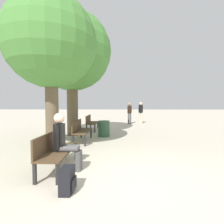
# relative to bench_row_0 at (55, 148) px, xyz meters

# --- Properties ---
(ground_plane) EXTENTS (80.00, 80.00, 0.00)m
(ground_plane) POSITION_rel_bench_row_0_xyz_m (1.66, -0.69, -0.50)
(ground_plane) COLOR beige
(bench_row_0) EXTENTS (0.53, 1.62, 0.86)m
(bench_row_0) POSITION_rel_bench_row_0_xyz_m (0.00, 0.00, 0.00)
(bench_row_0) COLOR #4C3823
(bench_row_0) RESTS_ON ground_plane
(bench_row_1) EXTENTS (0.53, 1.62, 0.86)m
(bench_row_1) POSITION_rel_bench_row_0_xyz_m (0.00, 2.96, 0.00)
(bench_row_1) COLOR #4C3823
(bench_row_1) RESTS_ON ground_plane
(bench_row_2) EXTENTS (0.53, 1.62, 0.86)m
(bench_row_2) POSITION_rel_bench_row_0_xyz_m (0.00, 5.92, 0.00)
(bench_row_2) COLOR #4C3823
(bench_row_2) RESTS_ON ground_plane
(tree_row_0) EXTENTS (2.94, 2.94, 4.97)m
(tree_row_0) POSITION_rel_bench_row_0_xyz_m (-0.66, 1.66, 2.97)
(tree_row_0) COLOR brown
(tree_row_0) RESTS_ON ground_plane
(tree_row_1) EXTENTS (3.72, 3.72, 5.86)m
(tree_row_1) POSITION_rel_bench_row_0_xyz_m (-0.66, 4.36, 3.47)
(tree_row_1) COLOR brown
(tree_row_1) RESTS_ON ground_plane
(person_seated) EXTENTS (0.63, 0.36, 1.32)m
(person_seated) POSITION_rel_bench_row_0_xyz_m (0.24, -0.03, 0.20)
(person_seated) COLOR #4C4C4C
(person_seated) RESTS_ON ground_plane
(backpack) EXTENTS (0.24, 0.38, 0.43)m
(backpack) POSITION_rel_bench_row_0_xyz_m (0.58, -1.04, -0.28)
(backpack) COLOR black
(backpack) RESTS_ON ground_plane
(pedestrian_near) EXTENTS (0.33, 0.24, 1.64)m
(pedestrian_near) POSITION_rel_bench_row_0_xyz_m (3.31, 9.24, 0.44)
(pedestrian_near) COLOR beige
(pedestrian_near) RESTS_ON ground_plane
(pedestrian_mid) EXTENTS (0.32, 0.27, 1.59)m
(pedestrian_mid) POSITION_rel_bench_row_0_xyz_m (2.45, 8.97, 0.42)
(pedestrian_mid) COLOR #4C4C4C
(pedestrian_mid) RESTS_ON ground_plane
(trash_bin) EXTENTS (0.54, 0.54, 0.73)m
(trash_bin) POSITION_rel_bench_row_0_xyz_m (0.87, 4.10, -0.13)
(trash_bin) COLOR #2D5138
(trash_bin) RESTS_ON ground_plane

